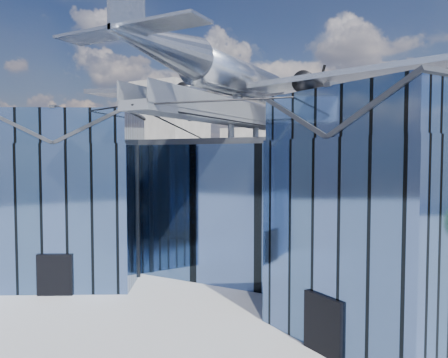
% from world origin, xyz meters
% --- Properties ---
extents(ground_plane, '(120.00, 120.00, 0.00)m').
position_xyz_m(ground_plane, '(0.00, 0.00, 0.00)').
color(ground_plane, gray).
extents(museum, '(32.88, 24.50, 17.60)m').
position_xyz_m(museum, '(0.00, 5.82, 5.54)').
color(museum, '#445E8A').
rests_on(museum, ground).
extents(bg_towers, '(77.00, 24.50, 26.00)m').
position_xyz_m(bg_towers, '(1.45, 50.49, 10.01)').
color(bg_towers, gray).
rests_on(bg_towers, ground).
extents(tree_plaza_w, '(4.61, 4.61, 5.69)m').
position_xyz_m(tree_plaza_w, '(-15.74, -0.71, 3.85)').
color(tree_plaza_w, black).
rests_on(tree_plaza_w, ground).
extents(tree_side_w, '(3.98, 3.98, 4.81)m').
position_xyz_m(tree_side_w, '(-24.70, 3.53, 3.26)').
color(tree_side_w, black).
rests_on(tree_side_w, ground).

